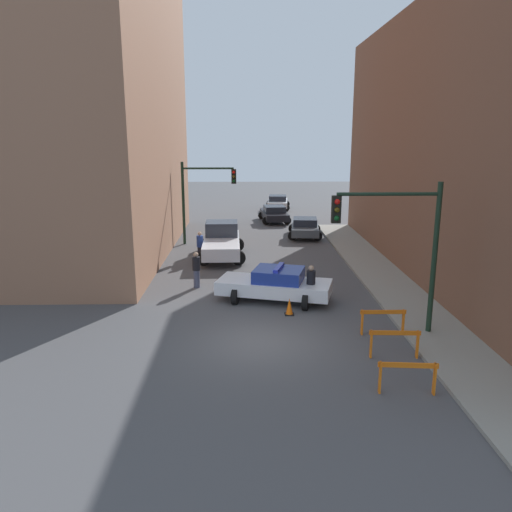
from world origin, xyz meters
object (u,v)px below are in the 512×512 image
object	(u,v)px
parked_car_near	(305,227)
parked_car_mid	(274,214)
parked_car_far	(278,202)
barrier_front	(408,373)
traffic_light_far	(200,191)
pedestrian_sidewalk	(311,284)
barrier_mid	(395,339)
traffic_light_near	(402,236)
barrier_back	(383,318)
traffic_cone	(289,307)
pedestrian_crossing	(196,269)
police_car	(275,284)
pedestrian_corner	(200,246)
white_truck	(222,241)

from	to	relation	value
parked_car_near	parked_car_mid	distance (m)	6.36
parked_car_far	barrier_front	distance (m)	34.79
traffic_light_far	parked_car_far	distance (m)	16.78
pedestrian_sidewalk	barrier_mid	distance (m)	5.48
parked_car_near	parked_car_mid	xyz separation A→B (m)	(-1.75, 6.12, 0.00)
traffic_light_near	pedestrian_sidewalk	xyz separation A→B (m)	(-2.56, 3.24, -2.67)
parked_car_far	barrier_back	size ratio (longest dim) A/B	2.78
parked_car_far	traffic_cone	xyz separation A→B (m)	(-1.38, -28.61, -0.36)
pedestrian_crossing	barrier_mid	xyz separation A→B (m)	(6.87, -7.60, -0.24)
parked_car_near	barrier_back	world-z (taller)	parked_car_near
parked_car_near	police_car	bearing A→B (deg)	-96.08
traffic_light_near	police_car	bearing A→B (deg)	136.64
traffic_light_far	pedestrian_corner	xyz separation A→B (m)	(0.30, -4.58, -2.54)
white_truck	barrier_mid	world-z (taller)	white_truck
traffic_light_far	pedestrian_sidewalk	bearing A→B (deg)	-65.38
traffic_light_near	police_car	size ratio (longest dim) A/B	1.04
traffic_light_near	parked_car_near	distance (m)	17.67
pedestrian_corner	barrier_back	distance (m)	12.86
pedestrian_corner	barrier_mid	size ratio (longest dim) A/B	1.04
pedestrian_sidewalk	white_truck	bearing A→B (deg)	167.82
traffic_light_far	parked_car_far	world-z (taller)	traffic_light_far
police_car	parked_car_mid	distance (m)	19.78
parked_car_mid	traffic_light_near	bearing A→B (deg)	-88.26
traffic_light_near	pedestrian_sidewalk	distance (m)	4.92
parked_car_near	barrier_back	distance (m)	17.40
parked_car_mid	pedestrian_corner	world-z (taller)	pedestrian_corner
barrier_front	barrier_back	size ratio (longest dim) A/B	1.00
traffic_cone	traffic_light_near	bearing A→B (deg)	-30.22
barrier_back	traffic_cone	world-z (taller)	barrier_back
parked_car_mid	pedestrian_sidewalk	bearing A→B (deg)	-94.33
pedestrian_crossing	pedestrian_corner	bearing A→B (deg)	100.25
pedestrian_crossing	barrier_front	size ratio (longest dim) A/B	1.04
traffic_light_near	barrier_front	xyz separation A→B (m)	(-0.90, -4.10, -2.91)
parked_car_mid	barrier_back	world-z (taller)	parked_car_mid
traffic_light_far	parked_car_far	xyz separation A→B (m)	(5.88, 15.48, -2.72)
white_truck	parked_car_near	xyz separation A→B (m)	(5.45, 5.71, -0.23)
parked_car_near	traffic_light_far	bearing A→B (deg)	-156.54
barrier_mid	parked_car_near	bearing A→B (deg)	91.61
police_car	pedestrian_corner	size ratio (longest dim) A/B	3.03
traffic_light_near	parked_car_near	bearing A→B (deg)	93.74
traffic_light_far	barrier_back	world-z (taller)	traffic_light_far
barrier_back	traffic_light_near	bearing A→B (deg)	-0.99
barrier_front	barrier_back	distance (m)	4.14
parked_car_far	pedestrian_sidewalk	size ratio (longest dim) A/B	2.68
police_car	parked_car_mid	bearing A→B (deg)	12.20
pedestrian_sidewalk	barrier_mid	bearing A→B (deg)	-16.74
pedestrian_corner	pedestrian_sidewalk	bearing A→B (deg)	-88.72
police_car	barrier_front	world-z (taller)	police_car
parked_car_near	pedestrian_corner	bearing A→B (deg)	-128.47
parked_car_far	traffic_cone	size ratio (longest dim) A/B	6.77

